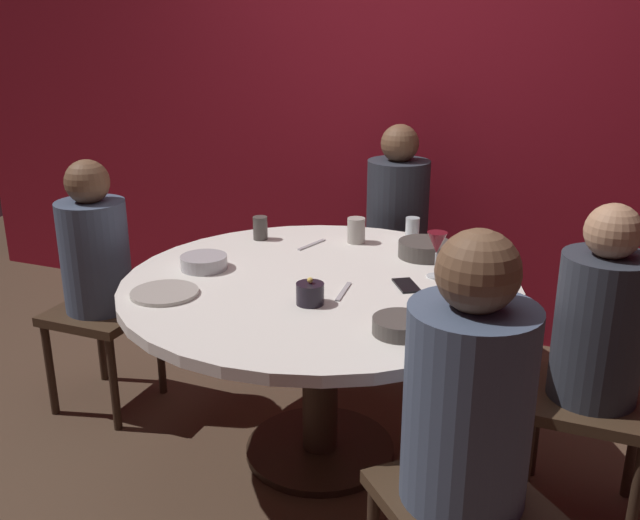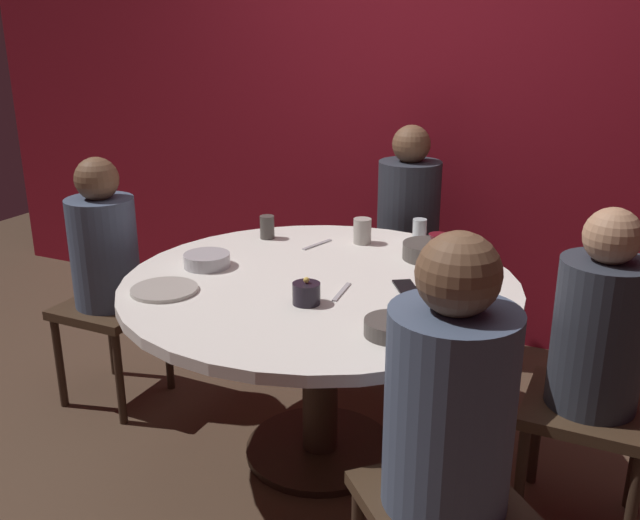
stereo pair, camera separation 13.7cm
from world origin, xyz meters
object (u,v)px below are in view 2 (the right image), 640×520
Objects in this scene: cell_phone at (406,287)px; bowl_salad_center at (392,327)px; dining_table at (320,313)px; seated_diner_left at (105,255)px; seated_diner_right at (598,340)px; cup_by_right_diner at (362,231)px; cup_by_left_diner at (420,230)px; seated_diner_front_right at (449,409)px; bowl_serving_large at (207,260)px; cup_near_candle at (267,227)px; wine_glass at (438,247)px; dinner_plate at (164,290)px; bowl_small_white at (429,251)px; seated_diner_back at (408,217)px; candle_holder at (306,293)px.

bowl_salad_center is at bearing -110.42° from cell_phone.
dining_table is 1.04m from seated_diner_left.
cup_by_right_diner is (-1.01, 0.49, 0.10)m from seated_diner_right.
seated_diner_left is at bearing -152.65° from cup_by_left_diner.
dining_table is 0.98m from seated_diner_right.
bowl_salad_center is (-0.27, 0.34, 0.03)m from seated_diner_front_right.
cup_by_right_diner is at bearing 51.21° from bowl_serving_large.
cup_near_candle is at bearing -15.02° from seated_diner_right.
seated_diner_front_right is 0.93m from wine_glass.
cup_by_left_diner is (0.64, 0.97, 0.04)m from dinner_plate.
bowl_salad_center is 0.83× the size of bowl_small_white.
seated_diner_front_right is 11.74× the size of cup_near_candle.
seated_diner_right is 6.24× the size of bowl_serving_large.
seated_diner_front_right is at bearing 21.64° from seated_diner_back.
seated_diner_back is 0.99× the size of seated_diner_front_right.
seated_diner_back is at bearing 90.00° from dining_table.
dining_table is 10.59× the size of cell_phone.
seated_diner_right reaches higher than dining_table.
dining_table is 0.68m from cup_by_left_diner.
seated_diner_back reaches higher than cup_by_left_diner.
cup_by_left_diner is (1.22, 0.63, 0.10)m from seated_diner_left.
candle_holder is 0.52m from dinner_plate.
candle_holder is 0.37m from bowl_salad_center.
dining_table is at bearing 6.09° from bowl_serving_large.
cup_by_right_diner reaches higher than dining_table.
seated_diner_left is 1.38m from cup_by_left_diner.
dining_table is 0.53m from bowl_small_white.
seated_diner_front_right is 5.02× the size of dinner_plate.
seated_diner_right is 4.73× the size of dinner_plate.
cup_near_candle is at bearing 129.19° from candle_holder.
bowl_salad_center is (0.02, -0.53, -0.10)m from wine_glass.
seated_diner_front_right is (1.72, -0.68, 0.04)m from seated_diner_left.
cup_near_candle is at bearing 167.48° from wine_glass.
bowl_salad_center is at bearing -62.31° from cup_by_right_diner.
bowl_small_white is at bearing -63.40° from cup_by_left_diner.
seated_diner_right is (0.98, 0.00, 0.09)m from dining_table.
bowl_salad_center is 1.79× the size of cup_by_left_diner.
candle_holder reaches higher than dining_table.
dining_table is 0.59m from dinner_plate.
seated_diner_front_right is at bearing -28.77° from bowl_serving_large.
candle_holder reaches higher than cell_phone.
seated_diner_back reaches higher than dining_table.
bowl_salad_center is at bearing -18.21° from bowl_serving_large.
bowl_salad_center is 0.99m from cup_by_left_diner.
seated_diner_left reaches higher than cup_by_right_diner.
seated_diner_front_right is at bearing -43.48° from cup_near_candle.
seated_diner_back is 10.83× the size of cup_by_right_diner.
candle_holder is at bearing -18.44° from bowl_serving_large.
seated_diner_left is 6.40× the size of wine_glass.
seated_diner_back is 12.05× the size of cup_by_left_diner.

